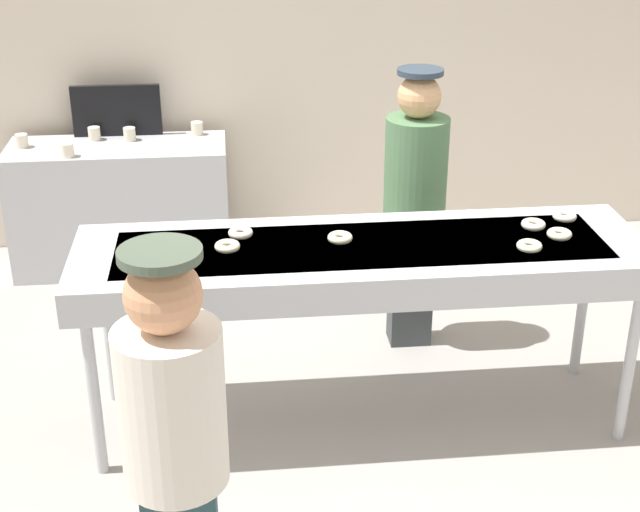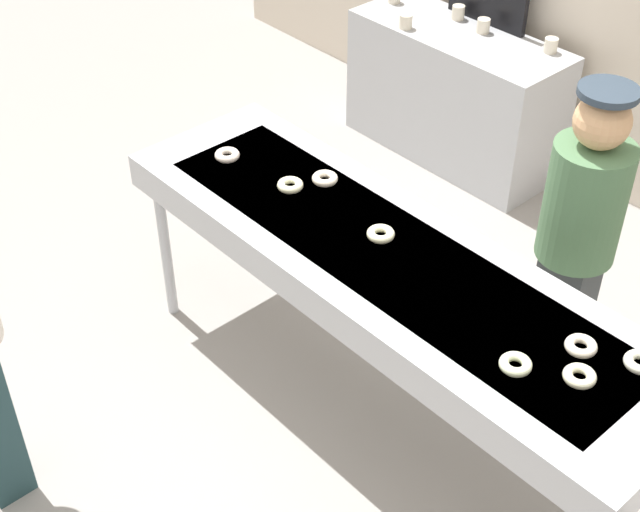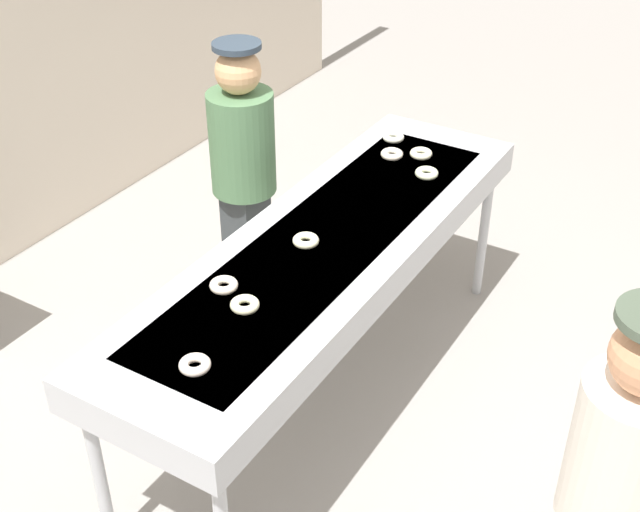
{
  "view_description": "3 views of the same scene",
  "coord_description": "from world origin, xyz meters",
  "px_view_note": "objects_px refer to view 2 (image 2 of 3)",
  "views": [
    {
      "loc": [
        -0.62,
        -3.96,
        2.76
      ],
      "look_at": [
        -0.2,
        -0.01,
        0.94
      ],
      "focal_mm": 51.33,
      "sensor_mm": 36.0,
      "label": 1
    },
    {
      "loc": [
        2.05,
        -2.23,
        3.36
      ],
      "look_at": [
        -0.27,
        -0.14,
        0.88
      ],
      "focal_mm": 51.39,
      "sensor_mm": 36.0,
      "label": 2
    },
    {
      "loc": [
        -2.85,
        -1.69,
        3.08
      ],
      "look_at": [
        -0.03,
        0.02,
        0.89
      ],
      "focal_mm": 47.67,
      "sensor_mm": 36.0,
      "label": 3
    }
  ],
  "objects_px": {
    "sugar_donut_3": "(581,346)",
    "worker_baker": "(578,231)",
    "fryer_conveyor": "(387,269)",
    "sugar_donut_1": "(290,185)",
    "paper_cup_3": "(483,26)",
    "sugar_donut_2": "(580,376)",
    "sugar_donut_6": "(640,362)",
    "sugar_donut_4": "(381,234)",
    "prep_counter": "(455,95)",
    "paper_cup_2": "(458,12)",
    "sugar_donut_0": "(325,178)",
    "paper_cup_4": "(406,21)",
    "paper_cup_1": "(551,45)",
    "sugar_donut_7": "(227,155)",
    "sugar_donut_5": "(515,364)"
  },
  "relations": [
    {
      "from": "sugar_donut_1",
      "to": "sugar_donut_2",
      "type": "xyz_separation_m",
      "value": [
        1.61,
        -0.02,
        0.0
      ]
    },
    {
      "from": "sugar_donut_6",
      "to": "sugar_donut_7",
      "type": "distance_m",
      "value": 2.13
    },
    {
      "from": "fryer_conveyor",
      "to": "sugar_donut_5",
      "type": "height_order",
      "value": "sugar_donut_5"
    },
    {
      "from": "paper_cup_3",
      "to": "paper_cup_1",
      "type": "bearing_deg",
      "value": 10.8
    },
    {
      "from": "sugar_donut_7",
      "to": "paper_cup_1",
      "type": "xyz_separation_m",
      "value": [
        0.21,
        2.29,
        -0.08
      ]
    },
    {
      "from": "paper_cup_3",
      "to": "paper_cup_4",
      "type": "bearing_deg",
      "value": -139.49
    },
    {
      "from": "sugar_donut_5",
      "to": "fryer_conveyor",
      "type": "bearing_deg",
      "value": 170.09
    },
    {
      "from": "worker_baker",
      "to": "prep_counter",
      "type": "distance_m",
      "value": 2.25
    },
    {
      "from": "sugar_donut_6",
      "to": "paper_cup_2",
      "type": "xyz_separation_m",
      "value": [
        -2.6,
        1.98,
        -0.08
      ]
    },
    {
      "from": "sugar_donut_6",
      "to": "paper_cup_2",
      "type": "height_order",
      "value": "sugar_donut_6"
    },
    {
      "from": "sugar_donut_0",
      "to": "sugar_donut_1",
      "type": "relative_size",
      "value": 1.0
    },
    {
      "from": "sugar_donut_2",
      "to": "sugar_donut_3",
      "type": "distance_m",
      "value": 0.16
    },
    {
      "from": "sugar_donut_4",
      "to": "worker_baker",
      "type": "relative_size",
      "value": 0.07
    },
    {
      "from": "prep_counter",
      "to": "paper_cup_2",
      "type": "xyz_separation_m",
      "value": [
        -0.15,
        0.14,
        0.48
      ]
    },
    {
      "from": "paper_cup_4",
      "to": "worker_baker",
      "type": "bearing_deg",
      "value": -27.25
    },
    {
      "from": "fryer_conveyor",
      "to": "worker_baker",
      "type": "xyz_separation_m",
      "value": [
        0.42,
        0.77,
        0.05
      ]
    },
    {
      "from": "worker_baker",
      "to": "sugar_donut_3",
      "type": "bearing_deg",
      "value": 134.35
    },
    {
      "from": "paper_cup_2",
      "to": "sugar_donut_3",
      "type": "bearing_deg",
      "value": -40.77
    },
    {
      "from": "sugar_donut_2",
      "to": "paper_cup_4",
      "type": "relative_size",
      "value": 1.34
    },
    {
      "from": "sugar_donut_6",
      "to": "prep_counter",
      "type": "relative_size",
      "value": 0.08
    },
    {
      "from": "sugar_donut_5",
      "to": "paper_cup_2",
      "type": "distance_m",
      "value": 3.28
    },
    {
      "from": "sugar_donut_3",
      "to": "paper_cup_3",
      "type": "relative_size",
      "value": 1.34
    },
    {
      "from": "paper_cup_4",
      "to": "sugar_donut_4",
      "type": "bearing_deg",
      "value": -48.93
    },
    {
      "from": "sugar_donut_2",
      "to": "paper_cup_3",
      "type": "relative_size",
      "value": 1.34
    },
    {
      "from": "sugar_donut_0",
      "to": "sugar_donut_2",
      "type": "distance_m",
      "value": 1.56
    },
    {
      "from": "paper_cup_1",
      "to": "sugar_donut_0",
      "type": "bearing_deg",
      "value": -83.07
    },
    {
      "from": "sugar_donut_4",
      "to": "paper_cup_4",
      "type": "relative_size",
      "value": 1.34
    },
    {
      "from": "sugar_donut_4",
      "to": "prep_counter",
      "type": "distance_m",
      "value": 2.43
    },
    {
      "from": "sugar_donut_2",
      "to": "paper_cup_2",
      "type": "bearing_deg",
      "value": 138.49
    },
    {
      "from": "sugar_donut_5",
      "to": "paper_cup_1",
      "type": "distance_m",
      "value": 2.87
    },
    {
      "from": "prep_counter",
      "to": "sugar_donut_0",
      "type": "bearing_deg",
      "value": -67.12
    },
    {
      "from": "sugar_donut_3",
      "to": "sugar_donut_6",
      "type": "bearing_deg",
      "value": 25.0
    },
    {
      "from": "sugar_donut_1",
      "to": "paper_cup_3",
      "type": "xyz_separation_m",
      "value": [
        -0.64,
        2.15,
        -0.08
      ]
    },
    {
      "from": "sugar_donut_4",
      "to": "sugar_donut_7",
      "type": "height_order",
      "value": "same"
    },
    {
      "from": "sugar_donut_2",
      "to": "sugar_donut_3",
      "type": "xyz_separation_m",
      "value": [
        -0.09,
        0.13,
        0.0
      ]
    },
    {
      "from": "prep_counter",
      "to": "paper_cup_2",
      "type": "relative_size",
      "value": 16.28
    },
    {
      "from": "sugar_donut_4",
      "to": "worker_baker",
      "type": "height_order",
      "value": "worker_baker"
    },
    {
      "from": "paper_cup_4",
      "to": "fryer_conveyor",
      "type": "bearing_deg",
      "value": -48.04
    },
    {
      "from": "sugar_donut_1",
      "to": "paper_cup_2",
      "type": "distance_m",
      "value": 2.36
    },
    {
      "from": "sugar_donut_6",
      "to": "paper_cup_1",
      "type": "bearing_deg",
      "value": 133.08
    },
    {
      "from": "paper_cup_3",
      "to": "paper_cup_4",
      "type": "distance_m",
      "value": 0.49
    },
    {
      "from": "sugar_donut_7",
      "to": "paper_cup_4",
      "type": "height_order",
      "value": "sugar_donut_7"
    },
    {
      "from": "sugar_donut_1",
      "to": "worker_baker",
      "type": "distance_m",
      "value": 1.31
    },
    {
      "from": "paper_cup_1",
      "to": "paper_cup_4",
      "type": "height_order",
      "value": "same"
    },
    {
      "from": "sugar_donut_1",
      "to": "sugar_donut_6",
      "type": "height_order",
      "value": "same"
    },
    {
      "from": "sugar_donut_3",
      "to": "worker_baker",
      "type": "height_order",
      "value": "worker_baker"
    },
    {
      "from": "sugar_donut_0",
      "to": "sugar_donut_3",
      "type": "relative_size",
      "value": 1.0
    },
    {
      "from": "sugar_donut_3",
      "to": "worker_baker",
      "type": "xyz_separation_m",
      "value": [
        -0.47,
        0.66,
        -0.06
      ]
    },
    {
      "from": "sugar_donut_0",
      "to": "prep_counter",
      "type": "xyz_separation_m",
      "value": [
        -0.8,
        1.88,
        -0.57
      ]
    },
    {
      "from": "sugar_donut_0",
      "to": "sugar_donut_4",
      "type": "xyz_separation_m",
      "value": [
        0.48,
        -0.11,
        0.0
      ]
    }
  ]
}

